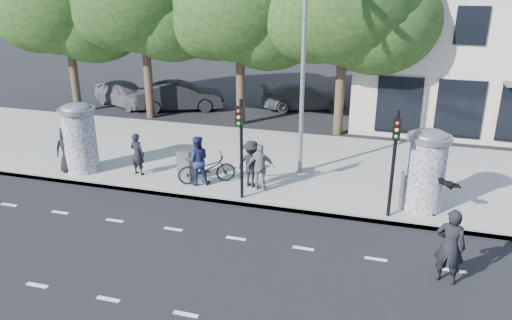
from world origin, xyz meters
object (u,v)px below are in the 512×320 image
(cabinet_left, at_px, (186,165))
(ped_a, at_px, (67,149))
(street_lamp, at_px, (303,49))
(ped_c, at_px, (197,160))
(ad_column_right, at_px, (426,168))
(ped_e, at_px, (261,167))
(car_right, at_px, (304,96))
(ped_f, at_px, (430,185))
(cabinet_right, at_px, (409,191))
(car_mid, at_px, (180,96))
(ped_d, at_px, (252,164))
(bicycle, at_px, (207,169))
(traffic_pole_far, at_px, (394,154))
(car_left, at_px, (125,93))
(traffic_pole_near, at_px, (241,140))
(ad_column_left, at_px, (80,136))
(ped_b, at_px, (137,154))
(man_road, at_px, (450,246))

(cabinet_left, bearing_deg, ped_a, -165.07)
(street_lamp, relative_size, ped_c, 4.44)
(ad_column_right, xyz_separation_m, cabinet_left, (-8.27, 0.13, -0.84))
(ped_e, height_order, car_right, ped_e)
(ped_f, bearing_deg, ad_column_right, -38.46)
(street_lamp, height_order, car_right, street_lamp)
(cabinet_right, height_order, car_mid, car_mid)
(ped_d, height_order, cabinet_right, ped_d)
(street_lamp, distance_m, ped_f, 6.27)
(bicycle, distance_m, cabinet_right, 6.97)
(traffic_pole_far, relative_size, ped_d, 2.02)
(ad_column_right, height_order, car_right, ad_column_right)
(car_left, bearing_deg, ped_e, -106.60)
(ad_column_right, height_order, traffic_pole_near, traffic_pole_near)
(ped_d, height_order, car_right, ped_d)
(traffic_pole_far, distance_m, cabinet_left, 7.50)
(street_lamp, distance_m, ped_e, 4.39)
(traffic_pole_far, bearing_deg, cabinet_right, 56.10)
(ad_column_left, xyz_separation_m, ped_a, (-0.41, -0.27, -0.49))
(car_left, bearing_deg, ped_a, -136.02)
(ped_a, bearing_deg, ped_d, 161.31)
(car_left, bearing_deg, cabinet_left, -114.95)
(ped_f, bearing_deg, ped_b, 16.91)
(cabinet_right, relative_size, car_right, 0.24)
(ped_e, distance_m, car_right, 11.98)
(street_lamp, bearing_deg, ped_a, -164.06)
(man_road, bearing_deg, ped_e, -20.24)
(street_lamp, bearing_deg, car_mid, 137.36)
(traffic_pole_near, xyz_separation_m, ped_b, (-4.37, 0.96, -1.28))
(ad_column_left, relative_size, car_right, 0.55)
(ped_a, distance_m, bicycle, 5.44)
(ped_f, xyz_separation_m, car_left, (-16.48, 9.94, -0.37))
(ped_c, relative_size, ped_e, 1.09)
(ped_a, distance_m, man_road, 13.76)
(ped_e, bearing_deg, ped_d, -37.03)
(cabinet_left, bearing_deg, traffic_pole_far, -0.61)
(ped_c, distance_m, ped_e, 2.29)
(ped_a, bearing_deg, cabinet_left, 163.44)
(ped_e, distance_m, ped_f, 5.56)
(traffic_pole_near, bearing_deg, cabinet_right, 8.96)
(ped_d, height_order, man_road, man_road)
(ped_b, xyz_separation_m, cabinet_left, (1.90, 0.07, -0.26))
(ped_b, bearing_deg, ped_c, -174.67)
(ad_column_right, relative_size, street_lamp, 0.33)
(man_road, distance_m, car_mid, 18.97)
(traffic_pole_near, relative_size, cabinet_left, 3.10)
(traffic_pole_near, xyz_separation_m, ped_a, (-7.01, 0.44, -1.18))
(ped_e, relative_size, cabinet_right, 1.42)
(car_left, relative_size, car_right, 0.90)
(ped_f, bearing_deg, ped_c, 18.12)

